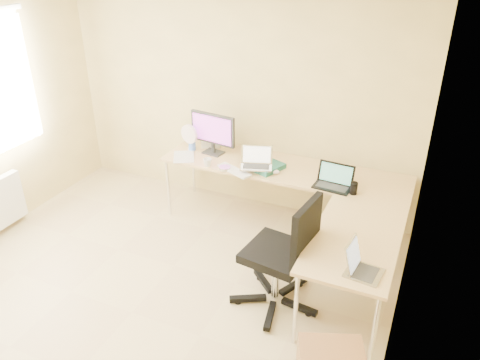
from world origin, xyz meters
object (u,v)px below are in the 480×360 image
at_px(monitor, 213,134).
at_px(mug, 208,162).
at_px(desk_return, 351,273).
at_px(laptop_return, 365,263).
at_px(water_bottle, 192,138).
at_px(desk_main, 282,197).
at_px(laptop_center, 256,158).
at_px(keyboard, 234,170).
at_px(office_chair, 277,256).
at_px(desk_fan, 191,138).
at_px(laptop_black, 333,177).

height_order(monitor, mug, monitor).
relative_size(desk_return, laptop_return, 4.31).
bearing_deg(monitor, water_bottle, -168.73).
height_order(desk_main, laptop_return, laptop_return).
xyz_separation_m(laptop_center, keyboard, (-0.21, -0.08, -0.15)).
xyz_separation_m(desk_return, mug, (-1.73, 0.70, 0.41)).
relative_size(laptop_center, mug, 3.56).
bearing_deg(desk_main, laptop_return, -52.05).
bearing_deg(keyboard, mug, -156.37).
relative_size(monitor, office_chair, 0.50).
xyz_separation_m(desk_main, water_bottle, (-1.11, 0.01, 0.51)).
xyz_separation_m(desk_main, office_chair, (0.37, -1.20, 0.14)).
bearing_deg(desk_fan, mug, -27.12).
distance_m(desk_return, desk_fan, 2.39).
bearing_deg(desk_return, water_bottle, 154.14).
bearing_deg(office_chair, laptop_black, 85.20).
height_order(laptop_return, office_chair, office_chair).
relative_size(laptop_black, water_bottle, 1.26).
xyz_separation_m(keyboard, desk_fan, (-0.68, 0.33, 0.13)).
distance_m(keyboard, laptop_return, 1.94).
xyz_separation_m(keyboard, mug, (-0.31, 0.00, 0.03)).
relative_size(desk_return, water_bottle, 4.55).
xyz_separation_m(monitor, mug, (0.09, -0.32, -0.19)).
distance_m(monitor, water_bottle, 0.28).
distance_m(monitor, keyboard, 0.57).
bearing_deg(monitor, office_chair, -37.72).
height_order(desk_return, water_bottle, water_bottle).
distance_m(laptop_center, water_bottle, 0.91).
height_order(laptop_center, laptop_black, laptop_center).
distance_m(laptop_black, office_chair, 1.05).
bearing_deg(keyboard, water_bottle, 178.85).
bearing_deg(water_bottle, desk_fan, 130.93).
relative_size(desk_main, mug, 28.99).
height_order(mug, office_chair, office_chair).
xyz_separation_m(laptop_center, office_chair, (0.60, -0.99, -0.39)).
xyz_separation_m(desk_return, laptop_return, (0.15, -0.44, 0.47)).
xyz_separation_m(desk_return, keyboard, (-1.42, 0.70, 0.37)).
bearing_deg(mug, desk_return, -22.12).
bearing_deg(mug, laptop_black, 2.86).
height_order(monitor, water_bottle, monitor).
distance_m(desk_main, water_bottle, 1.22).
bearing_deg(office_chair, laptop_center, 128.85).
bearing_deg(laptop_return, desk_return, 25.63).
bearing_deg(laptop_return, laptop_center, 54.65).
xyz_separation_m(desk_main, desk_return, (0.98, -1.00, 0.00)).
bearing_deg(laptop_black, office_chair, -97.77).
height_order(desk_main, laptop_black, laptop_black).
distance_m(monitor, laptop_return, 2.46).
relative_size(desk_return, desk_fan, 4.65).
relative_size(laptop_black, keyboard, 0.85).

